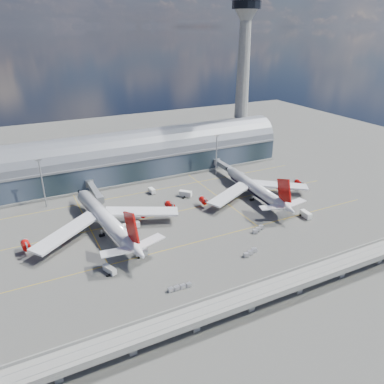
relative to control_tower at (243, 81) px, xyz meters
name	(u,v)px	position (x,y,z in m)	size (l,w,h in m)	color
ground	(180,233)	(-85.00, -83.00, -51.64)	(500.00, 500.00, 0.00)	#474744
taxi_lines	(161,213)	(-85.00, -60.89, -51.63)	(200.00, 80.12, 0.01)	gold
terminal	(126,159)	(-85.00, -5.01, -40.30)	(200.00, 30.00, 28.00)	#1D2930
control_tower	(243,81)	(0.00, 0.00, 0.00)	(19.00, 19.00, 103.00)	gray
guideway	(251,296)	(-85.00, -138.00, -46.34)	(220.00, 8.50, 7.20)	gray
floodlight_mast_left	(42,182)	(-135.00, -28.00, -38.00)	(3.00, 0.70, 25.70)	gray
floodlight_mast_right	(216,154)	(-35.00, -28.00, -38.00)	(3.00, 0.70, 25.70)	gray
airliner_left	(106,220)	(-113.76, -68.19, -45.17)	(70.67, 74.33, 22.65)	white
airliner_right	(255,189)	(-33.01, -66.76, -46.22)	(63.03, 65.88, 20.90)	white
jet_bridge_left	(94,190)	(-110.55, -29.88, -46.46)	(4.40, 28.00, 7.25)	gray
jet_bridge_right	(227,168)	(-29.41, -31.82, -46.46)	(4.40, 32.00, 7.25)	gray
service_truck_0	(110,270)	(-120.74, -97.98, -50.31)	(4.13, 6.53, 2.57)	silver
service_truck_1	(142,253)	(-106.10, -92.58, -50.21)	(5.35, 3.86, 2.82)	silver
service_truck_2	(131,226)	(-103.10, -69.36, -50.15)	(7.91, 2.62, 2.85)	silver
service_truck_3	(306,215)	(-24.21, -96.35, -50.06)	(3.00, 6.53, 3.08)	silver
service_truck_4	(152,191)	(-80.48, -36.24, -50.20)	(2.77, 5.07, 2.84)	silver
service_truck_5	(185,194)	(-65.80, -48.54, -49.96)	(6.67, 6.63, 3.29)	silver
cargo_train_0	(250,253)	(-66.54, -111.20, -50.77)	(7.54, 3.63, 1.66)	gray
cargo_train_1	(180,287)	(-101.28, -118.46, -50.86)	(9.02, 1.97, 1.49)	gray
cargo_train_2	(258,229)	(-52.49, -97.04, -50.76)	(7.53, 4.46, 1.68)	gray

